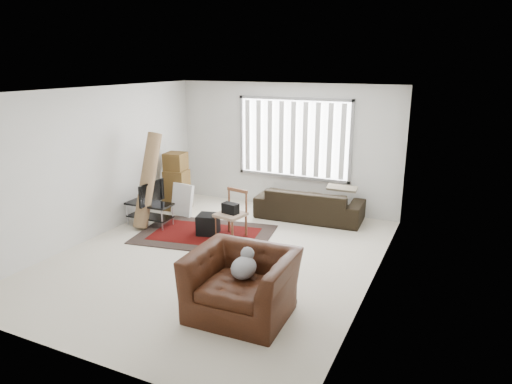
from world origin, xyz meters
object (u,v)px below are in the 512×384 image
(tv_stand, at_px, (150,209))
(side_chair, at_px, (231,212))
(sofa, at_px, (309,199))
(moving_boxes, at_px, (177,183))
(armchair, at_px, (242,280))

(tv_stand, distance_m, side_chair, 1.76)
(tv_stand, bearing_deg, sofa, 32.16)
(moving_boxes, xyz_separation_m, sofa, (2.81, 0.61, -0.17))
(side_chair, distance_m, armchair, 2.66)
(tv_stand, xyz_separation_m, moving_boxes, (-0.10, 1.10, 0.25))
(armchair, bearing_deg, moving_boxes, 132.87)
(tv_stand, relative_size, sofa, 0.43)
(tv_stand, bearing_deg, armchair, -34.90)
(moving_boxes, height_order, armchair, moving_boxes)
(moving_boxes, relative_size, sofa, 0.58)
(moving_boxes, xyz_separation_m, armchair, (3.22, -3.27, -0.10))
(armchair, bearing_deg, side_chair, 119.18)
(armchair, bearing_deg, sofa, 94.29)
(tv_stand, distance_m, moving_boxes, 1.13)
(sofa, bearing_deg, moving_boxes, 9.17)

